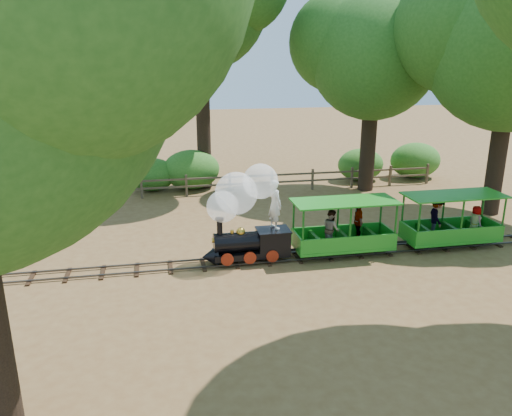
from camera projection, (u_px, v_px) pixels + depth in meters
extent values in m
plane|color=olive|center=(297.00, 258.00, 15.94)|extent=(90.00, 90.00, 0.00)
cube|color=#3F3D3A|center=(300.00, 259.00, 15.64)|extent=(22.00, 0.05, 0.05)
cube|color=#3F3D3A|center=(295.00, 252.00, 16.20)|extent=(22.00, 0.05, 0.05)
cube|color=#382314|center=(297.00, 257.00, 15.94)|extent=(0.12, 1.00, 0.05)
cube|color=#382314|center=(137.00, 270.00, 15.01)|extent=(0.12, 1.00, 0.05)
cube|color=#382314|center=(440.00, 246.00, 16.87)|extent=(0.12, 1.00, 0.05)
cube|color=black|center=(251.00, 253.00, 15.58)|extent=(2.37, 0.75, 0.19)
cylinder|color=black|center=(239.00, 242.00, 15.39)|extent=(1.51, 0.60, 0.60)
cylinder|color=black|center=(220.00, 227.00, 15.12)|extent=(0.17, 0.17, 0.47)
sphere|color=gold|center=(241.00, 232.00, 15.30)|extent=(0.28, 0.28, 0.28)
cylinder|color=gold|center=(232.00, 232.00, 15.25)|extent=(0.11, 0.11, 0.11)
cube|color=black|center=(273.00, 240.00, 15.59)|extent=(0.97, 0.75, 0.59)
cube|color=black|center=(273.00, 230.00, 15.50)|extent=(1.02, 0.82, 0.04)
cone|color=black|center=(210.00, 257.00, 15.34)|extent=(0.49, 0.69, 0.69)
cylinder|color=gold|center=(214.00, 240.00, 15.21)|extent=(0.11, 0.15, 0.15)
cylinder|color=maroon|center=(227.00, 260.00, 15.06)|extent=(0.39, 0.06, 0.39)
cylinder|color=maroon|center=(224.00, 250.00, 15.79)|extent=(0.39, 0.06, 0.39)
cylinder|color=maroon|center=(250.00, 258.00, 15.19)|extent=(0.39, 0.06, 0.39)
cylinder|color=maroon|center=(246.00, 249.00, 15.92)|extent=(0.39, 0.06, 0.39)
cylinder|color=maroon|center=(272.00, 256.00, 15.32)|extent=(0.39, 0.06, 0.39)
cylinder|color=maroon|center=(267.00, 247.00, 16.05)|extent=(0.39, 0.06, 0.39)
sphere|color=white|center=(223.00, 207.00, 15.01)|extent=(0.97, 0.97, 0.97)
sphere|color=white|center=(236.00, 193.00, 15.02)|extent=(1.29, 1.29, 1.29)
sphere|color=white|center=(260.00, 181.00, 15.11)|extent=(1.08, 1.08, 1.08)
imported|color=silver|center=(275.00, 204.00, 15.38)|extent=(0.55, 0.67, 1.56)
cube|color=#208D1E|center=(343.00, 246.00, 16.14)|extent=(3.17, 1.21, 0.09)
cube|color=#145A14|center=(342.00, 249.00, 16.17)|extent=(2.86, 0.47, 0.13)
cube|color=#208D1E|center=(350.00, 244.00, 15.52)|extent=(3.17, 0.06, 0.47)
cube|color=#208D1E|center=(337.00, 232.00, 16.59)|extent=(3.17, 0.06, 0.47)
cube|color=#208D1E|center=(345.00, 201.00, 15.69)|extent=(3.31, 1.35, 0.05)
cylinder|color=#145A14|center=(303.00, 233.00, 15.12)|extent=(0.07, 0.07, 1.49)
cylinder|color=#145A14|center=(293.00, 221.00, 16.15)|extent=(0.07, 0.07, 1.49)
cylinder|color=#145A14|center=(396.00, 226.00, 15.68)|extent=(0.07, 0.07, 1.49)
cylinder|color=#145A14|center=(381.00, 216.00, 16.71)|extent=(0.07, 0.07, 1.49)
cube|color=#145A14|center=(315.00, 241.00, 15.89)|extent=(0.11, 1.03, 0.37)
cube|color=#145A14|center=(343.00, 239.00, 16.07)|extent=(0.11, 1.03, 0.37)
cube|color=#145A14|center=(371.00, 237.00, 16.24)|extent=(0.11, 1.03, 0.37)
cylinder|color=black|center=(315.00, 254.00, 15.67)|extent=(0.26, 0.06, 0.26)
cylinder|color=black|center=(309.00, 246.00, 16.27)|extent=(0.26, 0.06, 0.26)
cylinder|color=black|center=(376.00, 249.00, 16.05)|extent=(0.26, 0.06, 0.26)
cylinder|color=black|center=(368.00, 242.00, 16.64)|extent=(0.26, 0.06, 0.26)
imported|color=gray|center=(331.00, 229.00, 15.69)|extent=(0.55, 0.66, 1.25)
imported|color=gray|center=(358.00, 221.00, 16.38)|extent=(0.39, 0.78, 1.27)
cube|color=#208D1E|center=(450.00, 238.00, 16.84)|extent=(3.17, 1.21, 0.09)
cube|color=#145A14|center=(449.00, 241.00, 16.88)|extent=(2.86, 0.47, 0.13)
cube|color=#208D1E|center=(460.00, 236.00, 16.23)|extent=(3.17, 0.06, 0.47)
cube|color=#208D1E|center=(441.00, 224.00, 17.29)|extent=(3.17, 0.06, 0.47)
cube|color=#208D1E|center=(455.00, 195.00, 16.40)|extent=(3.31, 1.35, 0.05)
cylinder|color=#145A14|center=(419.00, 225.00, 15.83)|extent=(0.07, 0.07, 1.49)
cylinder|color=#145A14|center=(402.00, 214.00, 16.86)|extent=(0.07, 0.07, 1.49)
cylinder|color=#145A14|center=(503.00, 219.00, 16.39)|extent=(0.07, 0.07, 1.49)
cylinder|color=#145A14|center=(482.00, 209.00, 17.42)|extent=(0.07, 0.07, 1.49)
cube|color=#145A14|center=(424.00, 233.00, 16.60)|extent=(0.11, 1.03, 0.37)
cube|color=#145A14|center=(450.00, 231.00, 16.78)|extent=(0.11, 1.03, 0.37)
cube|color=#145A14|center=(476.00, 229.00, 16.95)|extent=(0.11, 1.03, 0.37)
cylinder|color=black|center=(427.00, 245.00, 16.38)|extent=(0.26, 0.06, 0.26)
cylinder|color=black|center=(417.00, 238.00, 16.98)|extent=(0.26, 0.06, 0.26)
cylinder|color=black|center=(482.00, 241.00, 16.76)|extent=(0.26, 0.06, 0.26)
cylinder|color=black|center=(471.00, 234.00, 17.35)|extent=(0.26, 0.06, 0.26)
imported|color=gray|center=(436.00, 216.00, 16.78)|extent=(0.67, 0.94, 1.31)
imported|color=gray|center=(475.00, 221.00, 16.69)|extent=(0.40, 0.56, 1.07)
cylinder|color=#2D2116|center=(45.00, 164.00, 19.35)|extent=(0.70, 0.70, 4.32)
cylinder|color=#2D2116|center=(34.00, 73.00, 18.34)|extent=(0.52, 0.53, 2.47)
sphere|color=#22531A|center=(26.00, 9.00, 17.69)|extent=(6.43, 6.43, 6.43)
cylinder|color=#2D2116|center=(204.00, 138.00, 23.76)|extent=(0.66, 0.66, 4.83)
cylinder|color=#2D2116|center=(201.00, 55.00, 22.64)|extent=(0.50, 0.50, 2.76)
sphere|color=#22531A|center=(200.00, 0.00, 21.96)|extent=(6.13, 6.13, 6.13)
cylinder|color=#2D2116|center=(367.00, 155.00, 23.49)|extent=(0.72, 0.72, 3.39)
cylinder|color=#2D2116|center=(371.00, 97.00, 22.71)|extent=(0.54, 0.54, 1.93)
sphere|color=#22531A|center=(374.00, 55.00, 22.17)|extent=(5.73, 5.73, 5.73)
sphere|color=#22531A|center=(415.00, 38.00, 21.41)|extent=(4.30, 4.30, 4.30)
sphere|color=#22531A|center=(339.00, 42.00, 22.70)|extent=(4.58, 4.58, 4.58)
cylinder|color=#2D2116|center=(495.00, 171.00, 19.90)|extent=(0.68, 0.68, 3.57)
cylinder|color=#2D2116|center=(506.00, 99.00, 19.07)|extent=(0.51, 0.51, 2.04)
sphere|color=#22531A|center=(462.00, 27.00, 19.08)|extent=(5.18, 5.18, 5.18)
cube|color=brown|center=(47.00, 192.00, 21.62)|extent=(0.10, 0.10, 1.00)
cube|color=brown|center=(95.00, 190.00, 21.99)|extent=(0.10, 0.10, 1.00)
cube|color=brown|center=(142.00, 188.00, 22.36)|extent=(0.10, 0.10, 1.00)
cube|color=brown|center=(186.00, 186.00, 22.74)|extent=(0.10, 0.10, 1.00)
cube|color=brown|center=(230.00, 183.00, 23.11)|extent=(0.10, 0.10, 1.00)
cube|color=brown|center=(272.00, 181.00, 23.48)|extent=(0.10, 0.10, 1.00)
cube|color=brown|center=(312.00, 179.00, 23.85)|extent=(0.10, 0.10, 1.00)
cube|color=brown|center=(352.00, 177.00, 24.22)|extent=(0.10, 0.10, 1.00)
cube|color=brown|center=(390.00, 176.00, 24.59)|extent=(0.10, 0.10, 1.00)
cube|color=brown|center=(427.00, 174.00, 24.96)|extent=(0.10, 0.10, 1.00)
cube|color=brown|center=(251.00, 176.00, 23.20)|extent=(18.00, 0.06, 0.08)
cube|color=brown|center=(251.00, 183.00, 23.31)|extent=(18.00, 0.06, 0.08)
ellipsoid|color=#2D6B1E|center=(152.00, 175.00, 23.59)|extent=(2.25, 1.73, 1.56)
ellipsoid|color=#2D6B1E|center=(191.00, 170.00, 23.88)|extent=(2.72, 2.09, 1.89)
ellipsoid|color=#2D6B1E|center=(361.00, 165.00, 25.52)|extent=(2.37, 1.82, 1.64)
ellipsoid|color=#2D6B1E|center=(415.00, 160.00, 26.06)|extent=(2.66, 2.05, 1.84)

